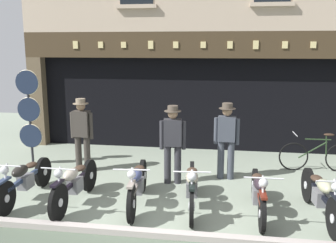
{
  "coord_description": "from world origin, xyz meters",
  "views": [
    {
      "loc": [
        1.04,
        -5.32,
        2.95
      ],
      "look_at": [
        -0.22,
        2.77,
        1.3
      ],
      "focal_mm": 40.72,
      "sensor_mm": 36.0,
      "label": 1
    }
  ],
  "objects_px": {
    "motorcycle_far_left": "(25,179)",
    "tyre_sign_pole": "(29,111)",
    "motorcycle_center_left": "(137,184)",
    "motorcycle_center_right": "(259,192)",
    "salesman_right": "(226,137)",
    "shopkeeper_center": "(173,141)",
    "salesman_left": "(82,131)",
    "advert_board_near": "(250,93)",
    "motorcycle_right": "(321,195)",
    "motorcycle_left": "(75,183)",
    "leaning_bicycle": "(317,156)",
    "motorcycle_center": "(192,186)"
  },
  "relations": [
    {
      "from": "motorcycle_far_left",
      "to": "motorcycle_center",
      "type": "bearing_deg",
      "value": -178.62
    },
    {
      "from": "motorcycle_center",
      "to": "shopkeeper_center",
      "type": "distance_m",
      "value": 1.45
    },
    {
      "from": "motorcycle_left",
      "to": "motorcycle_center_right",
      "type": "relative_size",
      "value": 1.06
    },
    {
      "from": "motorcycle_far_left",
      "to": "salesman_left",
      "type": "bearing_deg",
      "value": -104.41
    },
    {
      "from": "motorcycle_center_left",
      "to": "tyre_sign_pole",
      "type": "bearing_deg",
      "value": -37.36
    },
    {
      "from": "leaning_bicycle",
      "to": "advert_board_near",
      "type": "bearing_deg",
      "value": 41.49
    },
    {
      "from": "motorcycle_left",
      "to": "leaning_bicycle",
      "type": "bearing_deg",
      "value": -149.34
    },
    {
      "from": "salesman_left",
      "to": "motorcycle_left",
      "type": "bearing_deg",
      "value": 111.05
    },
    {
      "from": "advert_board_near",
      "to": "leaning_bicycle",
      "type": "xyz_separation_m",
      "value": [
        1.52,
        -1.59,
        -1.27
      ]
    },
    {
      "from": "salesman_left",
      "to": "advert_board_near",
      "type": "xyz_separation_m",
      "value": [
        3.97,
        2.45,
        0.67
      ]
    },
    {
      "from": "motorcycle_center_left",
      "to": "shopkeeper_center",
      "type": "distance_m",
      "value": 1.45
    },
    {
      "from": "motorcycle_center_left",
      "to": "salesman_right",
      "type": "bearing_deg",
      "value": -137.71
    },
    {
      "from": "motorcycle_far_left",
      "to": "tyre_sign_pole",
      "type": "height_order",
      "value": "tyre_sign_pole"
    },
    {
      "from": "motorcycle_center_left",
      "to": "salesman_left",
      "type": "relative_size",
      "value": 1.2
    },
    {
      "from": "motorcycle_far_left",
      "to": "motorcycle_center_right",
      "type": "bearing_deg",
      "value": 179.98
    },
    {
      "from": "motorcycle_far_left",
      "to": "motorcycle_center",
      "type": "height_order",
      "value": "motorcycle_center"
    },
    {
      "from": "motorcycle_center",
      "to": "shopkeeper_center",
      "type": "height_order",
      "value": "shopkeeper_center"
    },
    {
      "from": "motorcycle_far_left",
      "to": "advert_board_near",
      "type": "relative_size",
      "value": 1.99
    },
    {
      "from": "motorcycle_center_left",
      "to": "tyre_sign_pole",
      "type": "height_order",
      "value": "tyre_sign_pole"
    },
    {
      "from": "motorcycle_center_right",
      "to": "shopkeeper_center",
      "type": "relative_size",
      "value": 1.14
    },
    {
      "from": "salesman_left",
      "to": "motorcycle_center",
      "type": "bearing_deg",
      "value": 151.93
    },
    {
      "from": "tyre_sign_pole",
      "to": "motorcycle_center_right",
      "type": "bearing_deg",
      "value": -21.12
    },
    {
      "from": "motorcycle_far_left",
      "to": "tyre_sign_pole",
      "type": "bearing_deg",
      "value": -65.27
    },
    {
      "from": "salesman_left",
      "to": "leaning_bicycle",
      "type": "bearing_deg",
      "value": -166.85
    },
    {
      "from": "salesman_left",
      "to": "salesman_right",
      "type": "relative_size",
      "value": 1.01
    },
    {
      "from": "salesman_left",
      "to": "advert_board_near",
      "type": "distance_m",
      "value": 4.71
    },
    {
      "from": "advert_board_near",
      "to": "motorcycle_left",
      "type": "bearing_deg",
      "value": -128.0
    },
    {
      "from": "advert_board_near",
      "to": "motorcycle_far_left",
      "type": "bearing_deg",
      "value": -136.02
    },
    {
      "from": "motorcycle_left",
      "to": "motorcycle_center",
      "type": "height_order",
      "value": "motorcycle_center"
    },
    {
      "from": "motorcycle_far_left",
      "to": "motorcycle_right",
      "type": "xyz_separation_m",
      "value": [
        5.43,
        0.01,
        0.01
      ]
    },
    {
      "from": "motorcycle_right",
      "to": "salesman_left",
      "type": "distance_m",
      "value": 5.32
    },
    {
      "from": "motorcycle_center_right",
      "to": "advert_board_near",
      "type": "xyz_separation_m",
      "value": [
        0.04,
        4.26,
        1.22
      ]
    },
    {
      "from": "motorcycle_far_left",
      "to": "salesman_right",
      "type": "distance_m",
      "value": 4.25
    },
    {
      "from": "motorcycle_center",
      "to": "motorcycle_right",
      "type": "relative_size",
      "value": 0.98
    },
    {
      "from": "salesman_right",
      "to": "advert_board_near",
      "type": "height_order",
      "value": "advert_board_near"
    },
    {
      "from": "motorcycle_left",
      "to": "tyre_sign_pole",
      "type": "xyz_separation_m",
      "value": [
        -2.01,
        2.16,
        0.95
      ]
    },
    {
      "from": "motorcycle_center_left",
      "to": "motorcycle_center_right",
      "type": "relative_size",
      "value": 1.07
    },
    {
      "from": "salesman_right",
      "to": "motorcycle_right",
      "type": "bearing_deg",
      "value": 135.68
    },
    {
      "from": "motorcycle_left",
      "to": "salesman_left",
      "type": "relative_size",
      "value": 1.18
    },
    {
      "from": "motorcycle_left",
      "to": "motorcycle_right",
      "type": "height_order",
      "value": "motorcycle_right"
    },
    {
      "from": "motorcycle_left",
      "to": "shopkeeper_center",
      "type": "xyz_separation_m",
      "value": [
        1.64,
        1.41,
        0.52
      ]
    },
    {
      "from": "motorcycle_far_left",
      "to": "motorcycle_center_right",
      "type": "height_order",
      "value": "motorcycle_far_left"
    },
    {
      "from": "tyre_sign_pole",
      "to": "motorcycle_center",
      "type": "bearing_deg",
      "value": -25.52
    },
    {
      "from": "motorcycle_center_left",
      "to": "shopkeeper_center",
      "type": "height_order",
      "value": "shopkeeper_center"
    },
    {
      "from": "motorcycle_center_right",
      "to": "salesman_left",
      "type": "height_order",
      "value": "salesman_left"
    },
    {
      "from": "salesman_left",
      "to": "advert_board_near",
      "type": "relative_size",
      "value": 1.68
    },
    {
      "from": "motorcycle_far_left",
      "to": "tyre_sign_pole",
      "type": "xyz_separation_m",
      "value": [
        -0.97,
        2.09,
        0.96
      ]
    },
    {
      "from": "shopkeeper_center",
      "to": "advert_board_near",
      "type": "height_order",
      "value": "advert_board_near"
    },
    {
      "from": "motorcycle_left",
      "to": "motorcycle_center_left",
      "type": "distance_m",
      "value": 1.18
    },
    {
      "from": "motorcycle_center",
      "to": "motorcycle_center_right",
      "type": "relative_size",
      "value": 1.06
    }
  ]
}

